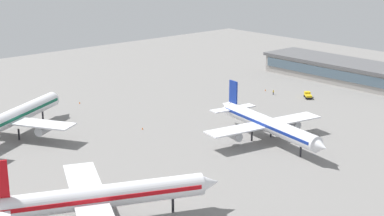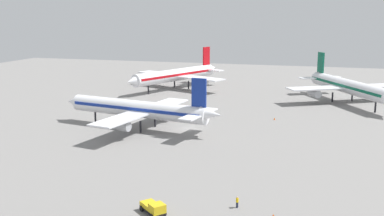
{
  "view_description": "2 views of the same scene",
  "coord_description": "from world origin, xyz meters",
  "px_view_note": "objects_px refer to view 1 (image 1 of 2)",
  "views": [
    {
      "loc": [
        -106.65,
        106.98,
        50.5
      ],
      "look_at": [
        20.05,
        -4.56,
        2.17
      ],
      "focal_mm": 54.07,
      "sensor_mm": 36.0,
      "label": 1
    },
    {
      "loc": [
        31.09,
        -102.57,
        27.23
      ],
      "look_at": [
        1.81,
        -3.6,
        5.92
      ],
      "focal_mm": 43.1,
      "sensor_mm": 36.0,
      "label": 2
    }
  ],
  "objects_px": {
    "pushback_tractor": "(308,95)",
    "safety_cone_near_gate": "(142,128)",
    "airplane_distant": "(98,197)",
    "airplane_at_gate": "(268,124)",
    "ground_crew_worker": "(273,92)",
    "airplane_taxiing": "(13,117)",
    "safety_cone_far_side": "(80,103)",
    "safety_cone_mid_apron": "(265,90)"
  },
  "relations": [
    {
      "from": "airplane_at_gate",
      "to": "safety_cone_near_gate",
      "type": "relative_size",
      "value": 72.06
    },
    {
      "from": "safety_cone_far_side",
      "to": "pushback_tractor",
      "type": "bearing_deg",
      "value": -125.89
    },
    {
      "from": "safety_cone_mid_apron",
      "to": "safety_cone_far_side",
      "type": "distance_m",
      "value": 64.93
    },
    {
      "from": "pushback_tractor",
      "to": "safety_cone_near_gate",
      "type": "distance_m",
      "value": 63.33
    },
    {
      "from": "pushback_tractor",
      "to": "safety_cone_near_gate",
      "type": "bearing_deg",
      "value": 122.45
    },
    {
      "from": "ground_crew_worker",
      "to": "airplane_distant",
      "type": "bearing_deg",
      "value": 102.03
    },
    {
      "from": "airplane_taxiing",
      "to": "safety_cone_mid_apron",
      "type": "distance_m",
      "value": 89.48
    },
    {
      "from": "pushback_tractor",
      "to": "safety_cone_mid_apron",
      "type": "relative_size",
      "value": 7.62
    },
    {
      "from": "airplane_taxiing",
      "to": "safety_cone_near_gate",
      "type": "bearing_deg",
      "value": -62.64
    },
    {
      "from": "safety_cone_near_gate",
      "to": "safety_cone_far_side",
      "type": "relative_size",
      "value": 1.0
    },
    {
      "from": "airplane_distant",
      "to": "safety_cone_near_gate",
      "type": "distance_m",
      "value": 56.63
    },
    {
      "from": "airplane_taxiing",
      "to": "safety_cone_near_gate",
      "type": "xyz_separation_m",
      "value": [
        -18.81,
        -29.45,
        -4.88
      ]
    },
    {
      "from": "airplane_at_gate",
      "to": "safety_cone_far_side",
      "type": "relative_size",
      "value": 72.06
    },
    {
      "from": "ground_crew_worker",
      "to": "safety_cone_near_gate",
      "type": "height_order",
      "value": "ground_crew_worker"
    },
    {
      "from": "airplane_taxiing",
      "to": "safety_cone_mid_apron",
      "type": "xyz_separation_m",
      "value": [
        -12.19,
        -88.51,
        -4.88
      ]
    },
    {
      "from": "airplane_taxiing",
      "to": "ground_crew_worker",
      "type": "distance_m",
      "value": 88.46
    },
    {
      "from": "airplane_at_gate",
      "to": "airplane_distant",
      "type": "distance_m",
      "value": 59.2
    },
    {
      "from": "airplane_distant",
      "to": "airplane_taxiing",
      "type": "bearing_deg",
      "value": 103.88
    },
    {
      "from": "airplane_at_gate",
      "to": "safety_cone_mid_apron",
      "type": "distance_m",
      "value": 54.82
    },
    {
      "from": "safety_cone_near_gate",
      "to": "safety_cone_far_side",
      "type": "distance_m",
      "value": 35.39
    },
    {
      "from": "pushback_tractor",
      "to": "airplane_taxiing",
      "type": "bearing_deg",
      "value": 113.92
    },
    {
      "from": "safety_cone_near_gate",
      "to": "safety_cone_mid_apron",
      "type": "relative_size",
      "value": 1.0
    },
    {
      "from": "airplane_at_gate",
      "to": "ground_crew_worker",
      "type": "xyz_separation_m",
      "value": [
        31.32,
        -38.59,
        -3.96
      ]
    },
    {
      "from": "pushback_tractor",
      "to": "safety_cone_far_side",
      "type": "distance_m",
      "value": 76.26
    },
    {
      "from": "safety_cone_mid_apron",
      "to": "safety_cone_far_side",
      "type": "height_order",
      "value": "same"
    },
    {
      "from": "airplane_taxiing",
      "to": "safety_cone_far_side",
      "type": "height_order",
      "value": "airplane_taxiing"
    },
    {
      "from": "ground_crew_worker",
      "to": "safety_cone_near_gate",
      "type": "relative_size",
      "value": 2.78
    },
    {
      "from": "airplane_taxiing",
      "to": "safety_cone_mid_apron",
      "type": "relative_size",
      "value": 70.48
    },
    {
      "from": "airplane_taxiing",
      "to": "pushback_tractor",
      "type": "height_order",
      "value": "airplane_taxiing"
    },
    {
      "from": "airplane_distant",
      "to": "ground_crew_worker",
      "type": "distance_m",
      "value": 105.46
    },
    {
      "from": "airplane_taxiing",
      "to": "pushback_tractor",
      "type": "xyz_separation_m",
      "value": [
        -28.12,
        -92.09,
        -4.21
      ]
    },
    {
      "from": "airplane_at_gate",
      "to": "ground_crew_worker",
      "type": "distance_m",
      "value": 49.86
    },
    {
      "from": "safety_cone_near_gate",
      "to": "safety_cone_mid_apron",
      "type": "height_order",
      "value": "same"
    },
    {
      "from": "airplane_at_gate",
      "to": "airplane_distant",
      "type": "relative_size",
      "value": 0.97
    },
    {
      "from": "airplane_taxiing",
      "to": "ground_crew_worker",
      "type": "xyz_separation_m",
      "value": [
        -17.53,
        -86.59,
        -4.33
      ]
    },
    {
      "from": "airplane_distant",
      "to": "pushback_tractor",
      "type": "bearing_deg",
      "value": 40.53
    },
    {
      "from": "pushback_tractor",
      "to": "safety_cone_far_side",
      "type": "bearing_deg",
      "value": 95.02
    },
    {
      "from": "airplane_at_gate",
      "to": "safety_cone_mid_apron",
      "type": "xyz_separation_m",
      "value": [
        36.65,
        -40.51,
        -4.51
      ]
    },
    {
      "from": "ground_crew_worker",
      "to": "safety_cone_far_side",
      "type": "height_order",
      "value": "ground_crew_worker"
    },
    {
      "from": "ground_crew_worker",
      "to": "safety_cone_mid_apron",
      "type": "bearing_deg",
      "value": -30.79
    },
    {
      "from": "airplane_at_gate",
      "to": "safety_cone_near_gate",
      "type": "height_order",
      "value": "airplane_at_gate"
    },
    {
      "from": "airplane_taxiing",
      "to": "safety_cone_far_side",
      "type": "bearing_deg",
      "value": -1.4
    }
  ]
}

